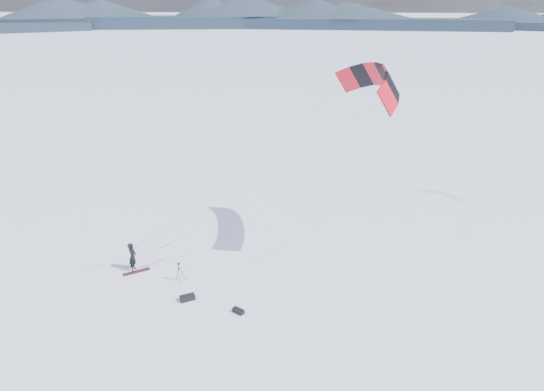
# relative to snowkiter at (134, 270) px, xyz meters

# --- Properties ---
(ground) EXTENTS (1800.00, 1800.00, 0.00)m
(ground) POSITION_rel_snowkiter_xyz_m (2.30, -1.63, 0.00)
(ground) COLOR white
(horizon_hills) EXTENTS (704.84, 706.81, 8.89)m
(horizon_hills) POSITION_rel_snowkiter_xyz_m (2.30, -1.63, 3.66)
(horizon_hills) COLOR #192432
(horizon_hills) RESTS_ON ground
(snow_tracks) EXTENTS (14.76, 10.25, 0.01)m
(snow_tracks) POSITION_rel_snowkiter_xyz_m (1.65, -1.98, 0.00)
(snow_tracks) COLOR #B0BBDA
(snow_tracks) RESTS_ON ground
(snowkiter) EXTENTS (0.56, 0.74, 1.83)m
(snowkiter) POSITION_rel_snowkiter_xyz_m (0.00, 0.00, 0.00)
(snowkiter) COLOR black
(snowkiter) RESTS_ON ground
(snowboard) EXTENTS (1.48, 1.16, 0.04)m
(snowboard) POSITION_rel_snowkiter_xyz_m (0.21, -0.19, 0.02)
(snowboard) COLOR maroon
(snowboard) RESTS_ON ground
(tripod) EXTENTS (0.59, 0.54, 1.25)m
(tripod) POSITION_rel_snowkiter_xyz_m (3.13, -0.81, 0.81)
(tripod) COLOR black
(tripod) RESTS_ON ground
(gear_bag_a) EXTENTS (0.87, 0.73, 0.35)m
(gear_bag_a) POSITION_rel_snowkiter_xyz_m (4.09, -2.48, 0.16)
(gear_bag_a) COLOR black
(gear_bag_a) RESTS_ON ground
(gear_bag_b) EXTENTS (0.68, 0.55, 0.28)m
(gear_bag_b) POSITION_rel_snowkiter_xyz_m (7.04, -3.19, 0.12)
(gear_bag_b) COLOR black
(gear_bag_b) RESTS_ON ground
(power_kite) EXTENTS (15.12, 7.66, 10.40)m
(power_kite) POSITION_rel_snowkiter_xyz_m (13.61, 4.38, 10.75)
(power_kite) COLOR red
(power_kite) RESTS_ON ground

